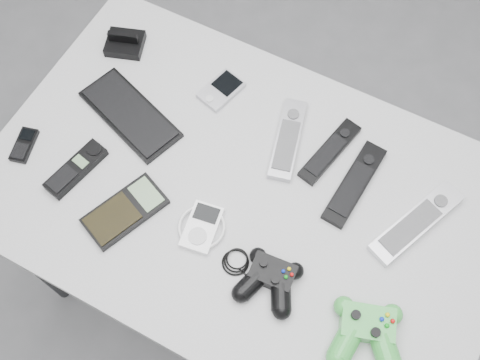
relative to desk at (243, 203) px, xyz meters
The scene contains 15 objects.
floor 0.72m from the desk, 123.66° to the right, with size 3.50×3.50×0.00m, color slate.
desk is the anchor object (origin of this frame).
pda_keyboard 0.35m from the desk, behind, with size 0.27×0.11×0.02m, color black.
dock_bracket 0.52m from the desk, 154.15° to the left, with size 0.09×0.08×0.05m, color black.
pda 0.29m from the desk, 129.00° to the left, with size 0.07×0.11×0.02m, color #A4A4AB.
remote_silver_a 0.19m from the desk, 78.68° to the left, with size 0.05×0.21×0.02m, color #A4A4AB.
remote_black_a 0.24m from the desk, 53.71° to the left, with size 0.04×0.19×0.02m, color black.
remote_black_b 0.27m from the desk, 31.16° to the left, with size 0.05×0.22×0.02m, color black.
remote_silver_b 0.40m from the desk, 15.92° to the left, with size 0.06×0.25×0.03m, color silver.
mobile_phone 0.53m from the desk, 164.96° to the right, with size 0.04×0.09×0.02m, color black.
cordless_handset 0.40m from the desk, 159.84° to the right, with size 0.05×0.16×0.02m, color black.
calculator 0.28m from the desk, 141.11° to the right, with size 0.09×0.18×0.02m, color black.
mp3_player 0.15m from the desk, 107.43° to the right, with size 0.11×0.11×0.02m, color white.
controller_black 0.23m from the desk, 47.17° to the right, with size 0.22×0.14×0.04m, color black, non-canonical shape.
controller_green 0.41m from the desk, 24.34° to the right, with size 0.15×0.16×0.05m, color #238036, non-canonical shape.
Camera 1 is at (0.29, -0.39, 1.95)m, focal length 42.00 mm.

